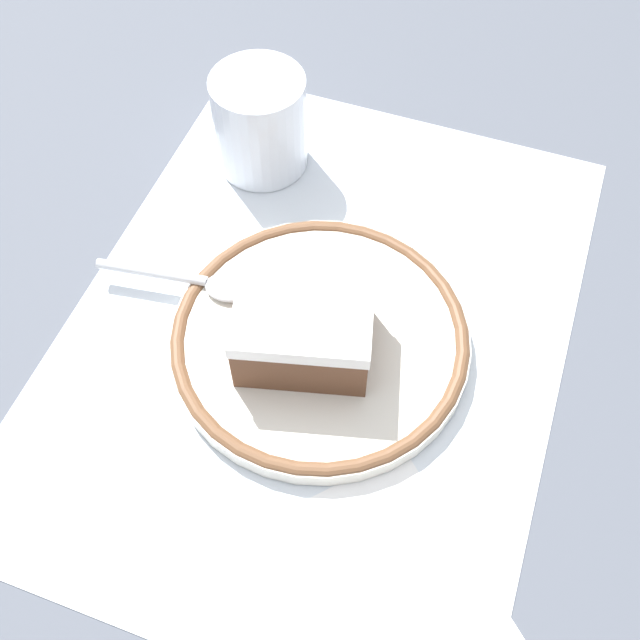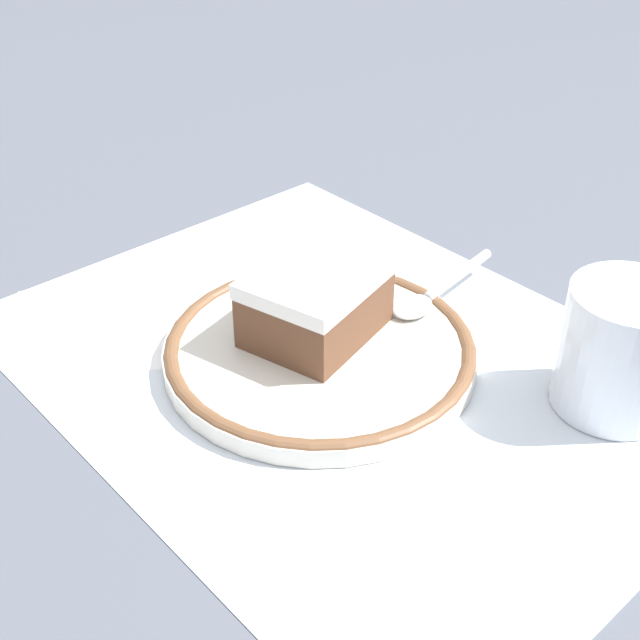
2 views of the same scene
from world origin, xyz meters
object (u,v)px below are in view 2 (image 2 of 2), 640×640
object	(u,v)px
spoon	(433,294)
cup	(619,357)
cake_slice	(311,304)
plate	(320,350)
napkin	(92,326)

from	to	relation	value
spoon	cup	xyz separation A→B (m)	(0.15, 0.01, 0.02)
cake_slice	spoon	distance (m)	0.10
plate	cup	bearing A→B (deg)	34.36
cake_slice	napkin	world-z (taller)	cake_slice
cup	napkin	world-z (taller)	cup
napkin	spoon	bearing A→B (deg)	52.27
plate	cake_slice	xyz separation A→B (m)	(-0.01, 0.00, 0.03)
cup	napkin	xyz separation A→B (m)	(-0.30, -0.21, -0.04)
cake_slice	napkin	distance (m)	0.17
spoon	napkin	distance (m)	0.25
plate	cup	size ratio (longest dim) A/B	2.57
plate	spoon	bearing A→B (deg)	82.78
plate	spoon	size ratio (longest dim) A/B	1.77
plate	spoon	world-z (taller)	spoon
cake_slice	plate	bearing A→B (deg)	-14.93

